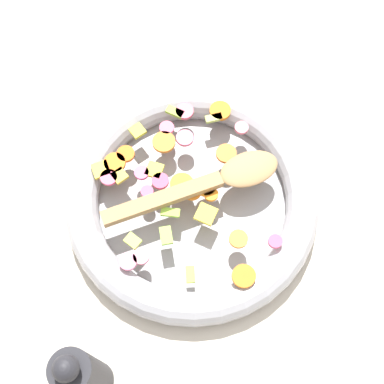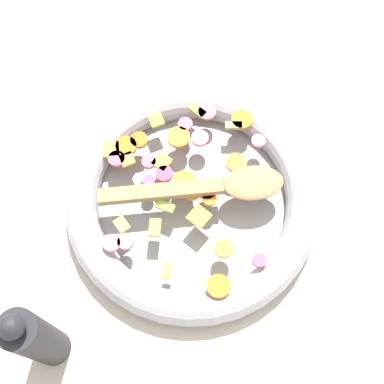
{
  "view_description": "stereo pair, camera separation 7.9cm",
  "coord_description": "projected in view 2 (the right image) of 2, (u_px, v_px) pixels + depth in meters",
  "views": [
    {
      "loc": [
        0.3,
        0.05,
        0.78
      ],
      "look_at": [
        0.0,
        0.0,
        0.05
      ],
      "focal_mm": 50.0,
      "sensor_mm": 36.0,
      "label": 1
    },
    {
      "loc": [
        0.28,
        0.13,
        0.78
      ],
      "look_at": [
        0.0,
        0.0,
        0.05
      ],
      "focal_mm": 50.0,
      "sensor_mm": 36.0,
      "label": 2
    }
  ],
  "objects": [
    {
      "name": "ground_plane",
      "position": [
        192.0,
        204.0,
        0.84
      ],
      "size": [
        4.0,
        4.0,
        0.0
      ],
      "primitive_type": "plane",
      "color": "beige"
    },
    {
      "name": "chopped_vegetables",
      "position": [
        182.0,
        175.0,
        0.8
      ],
      "size": [
        0.31,
        0.3,
        0.01
      ],
      "color": "orange",
      "rests_on": "skillet"
    },
    {
      "name": "wooden_spoon",
      "position": [
        212.0,
        187.0,
        0.78
      ],
      "size": [
        0.17,
        0.25,
        0.01
      ],
      "color": "#A87F51",
      "rests_on": "chopped_vegetables"
    },
    {
      "name": "skillet",
      "position": [
        192.0,
        199.0,
        0.82
      ],
      "size": [
        0.39,
        0.39,
        0.05
      ],
      "color": "gray",
      "rests_on": "ground_plane"
    },
    {
      "name": "pepper_mill",
      "position": [
        36.0,
        339.0,
        0.67
      ],
      "size": [
        0.05,
        0.05,
        0.21
      ],
      "color": "#232328",
      "rests_on": "ground_plane"
    }
  ]
}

